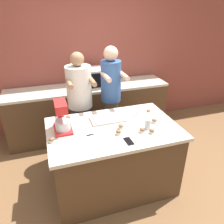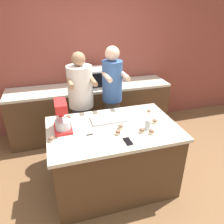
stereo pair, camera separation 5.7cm
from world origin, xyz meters
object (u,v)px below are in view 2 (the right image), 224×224
(drinking_glass, at_px, (148,124))
(cupcake_3, at_px, (69,117))
(stand_mixer, at_px, (62,117))
(cell_phone, at_px, (128,141))
(person_right, at_px, (112,99))
(baking_tray, at_px, (108,118))
(cupcake_1, at_px, (121,127))
(cupcake_4, at_px, (118,132))
(knife, at_px, (94,134))
(person_left, at_px, (82,106))
(cupcake_7, at_px, (155,121))
(cupcake_0, at_px, (142,130))
(cupcake_6, at_px, (149,112))
(mixing_bowl, at_px, (142,113))
(cupcake_2, at_px, (51,139))
(cupcake_5, at_px, (152,132))
(microwave_oven, at_px, (92,78))

(drinking_glass, bearing_deg, cupcake_3, 149.78)
(stand_mixer, xyz_separation_m, cell_phone, (0.64, -0.45, -0.15))
(person_right, height_order, baking_tray, person_right)
(stand_mixer, distance_m, cupcake_1, 0.69)
(cupcake_3, bearing_deg, cell_phone, -51.29)
(cell_phone, bearing_deg, person_right, 82.01)
(cupcake_3, relative_size, cupcake_4, 1.00)
(knife, xyz_separation_m, cupcake_1, (0.32, 0.02, 0.02))
(person_left, xyz_separation_m, drinking_glass, (0.63, -0.94, 0.10))
(person_right, bearing_deg, cupcake_7, -70.63)
(baking_tray, distance_m, cell_phone, 0.54)
(person_right, height_order, cupcake_1, person_right)
(drinking_glass, distance_m, cupcake_7, 0.18)
(cupcake_0, distance_m, cupcake_7, 0.28)
(person_right, bearing_deg, cupcake_6, -59.61)
(knife, relative_size, cupcake_6, 3.64)
(cupcake_4, bearing_deg, cupcake_0, -8.43)
(mixing_bowl, xyz_separation_m, cupcake_0, (-0.14, -0.32, -0.04))
(cupcake_4, relative_size, cupcake_7, 1.00)
(stand_mixer, relative_size, cupcake_2, 5.94)
(cupcake_5, relative_size, cupcake_6, 1.00)
(cupcake_4, bearing_deg, cupcake_6, 33.30)
(cupcake_2, xyz_separation_m, cupcake_7, (1.23, 0.04, 0.00))
(microwave_oven, height_order, cupcake_0, microwave_oven)
(mixing_bowl, xyz_separation_m, knife, (-0.66, -0.20, -0.06))
(baking_tray, height_order, cupcake_1, cupcake_1)
(mixing_bowl, distance_m, cupcake_7, 0.20)
(mixing_bowl, xyz_separation_m, cupcake_4, (-0.41, -0.28, -0.04))
(person_right, distance_m, cupcake_2, 1.29)
(mixing_bowl, bearing_deg, baking_tray, 169.41)
(microwave_oven, distance_m, cupcake_7, 1.52)
(microwave_oven, bearing_deg, stand_mixer, -116.05)
(drinking_glass, distance_m, cupcake_3, 1.00)
(person_left, distance_m, microwave_oven, 0.71)
(cell_phone, bearing_deg, person_left, 105.76)
(cupcake_2, height_order, cupcake_4, same)
(cupcake_7, bearing_deg, knife, -177.90)
(person_right, xyz_separation_m, mixing_bowl, (0.19, -0.67, 0.05))
(baking_tray, xyz_separation_m, cupcake_5, (0.39, -0.46, 0.01))
(cupcake_3, height_order, cupcake_5, same)
(cupcake_1, bearing_deg, cupcake_4, -122.32)
(cell_phone, distance_m, cupcake_4, 0.18)
(drinking_glass, bearing_deg, cupcake_4, -177.79)
(cupcake_6, bearing_deg, microwave_oven, 113.50)
(person_right, height_order, cupcake_5, person_right)
(knife, relative_size, cupcake_5, 3.64)
(knife, distance_m, cupcake_6, 0.86)
(cupcake_7, bearing_deg, person_left, 132.52)
(cell_phone, bearing_deg, cupcake_0, 31.44)
(cupcake_1, relative_size, cupcake_2, 1.00)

